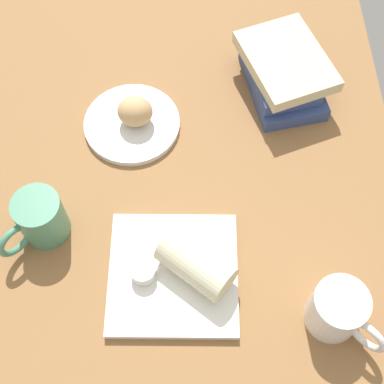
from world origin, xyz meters
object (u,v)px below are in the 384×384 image
scone_pastry (135,112)px  square_plate (173,274)px  round_plate (132,124)px  coffee_mug (338,311)px  book_stack (283,73)px  second_mug (39,219)px  breakfast_wrap (196,264)px  sauce_cup (143,272)px

scone_pastry → square_plate: bearing=-167.6°
round_plate → square_plate: square_plate is taller
square_plate → coffee_mug: size_ratio=1.91×
book_stack → second_mug: size_ratio=2.08×
breakfast_wrap → book_stack: 46.29cm
sauce_cup → breakfast_wrap: size_ratio=0.34×
coffee_mug → second_mug: (17.96, 50.91, 0.13)cm
round_plate → sauce_cup: sauce_cup is taller
sauce_cup → second_mug: bearing=62.5°
square_plate → book_stack: (42.24, -23.47, 3.81)cm
round_plate → second_mug: size_ratio=1.68×
sauce_cup → book_stack: 51.25cm
scone_pastry → book_stack: bearing=-73.4°
square_plate → coffee_mug: 28.85cm
coffee_mug → second_mug: 53.98cm
scone_pastry → coffee_mug: size_ratio=0.60×
breakfast_wrap → book_stack: (42.03, -19.37, -0.50)cm
scone_pastry → round_plate: bearing=105.1°
breakfast_wrap → coffee_mug: 24.73cm
scone_pastry → sauce_cup: (-33.35, -2.13, -1.48)cm
book_stack → second_mug: second_mug is taller
breakfast_wrap → round_plate: bearing=-120.1°
scone_pastry → breakfast_wrap: size_ratio=0.55×
square_plate → sauce_cup: size_ratio=5.10×
square_plate → sauce_cup: sauce_cup is taller
square_plate → breakfast_wrap: breakfast_wrap is taller
scone_pastry → second_mug: 28.83cm
coffee_mug → second_mug: size_ratio=1.01×
breakfast_wrap → second_mug: (9.20, 27.78, 0.03)cm
scone_pastry → breakfast_wrap: 34.78cm
book_stack → second_mug: (-32.84, 47.15, 0.53)cm
scone_pastry → sauce_cup: bearing=-176.4°
sauce_cup → square_plate: bearing=-87.1°
second_mug → sauce_cup: bearing=-117.5°
breakfast_wrap → book_stack: size_ratio=0.54×
breakfast_wrap → square_plate: bearing=-47.8°
scone_pastry → coffee_mug: 54.06cm
sauce_cup → coffee_mug: size_ratio=0.37×
second_mug → round_plate: bearing=-33.4°
round_plate → square_plate: (-32.82, -8.22, 0.10)cm
round_plate → sauce_cup: (-33.08, -3.10, 2.38)cm
breakfast_wrap → coffee_mug: coffee_mug is taller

